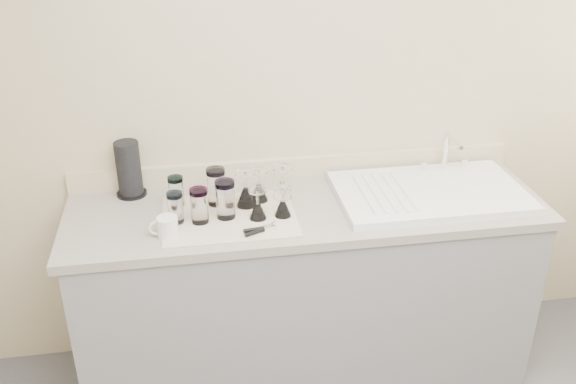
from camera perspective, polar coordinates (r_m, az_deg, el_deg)
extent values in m
cube|color=tan|center=(2.89, 0.70, 7.70)|extent=(3.50, 0.04, 2.50)
cube|color=slate|center=(3.01, 1.61, -9.12)|extent=(2.00, 0.60, 0.86)
cube|color=gray|center=(2.77, 1.73, -1.60)|extent=(2.06, 0.62, 0.04)
cube|color=white|center=(2.90, 12.48, -0.06)|extent=(0.82, 0.50, 0.03)
cylinder|color=silver|center=(3.07, 13.81, 3.61)|extent=(0.02, 0.02, 0.18)
cylinder|color=silver|center=(2.97, 14.55, 4.40)|extent=(0.02, 0.16, 0.02)
cylinder|color=silver|center=(3.06, 11.94, 2.31)|extent=(0.03, 0.03, 0.04)
cylinder|color=silver|center=(3.14, 15.36, 2.53)|extent=(0.03, 0.03, 0.04)
cube|color=silver|center=(2.68, -5.23, -2.20)|extent=(0.55, 0.42, 0.01)
cylinder|color=white|center=(2.77, -9.90, -0.08)|extent=(0.06, 0.06, 0.11)
cylinder|color=teal|center=(2.74, -10.01, 1.14)|extent=(0.07, 0.07, 0.02)
cylinder|color=white|center=(2.75, -6.38, 0.29)|extent=(0.08, 0.08, 0.14)
cylinder|color=#A28AD8|center=(2.71, -6.47, 1.82)|extent=(0.08, 0.08, 0.02)
cylinder|color=white|center=(2.63, -9.96, -1.53)|extent=(0.06, 0.06, 0.11)
cylinder|color=#357ED8|center=(2.60, -10.08, -0.26)|extent=(0.07, 0.07, 0.02)
cylinder|color=white|center=(2.62, -7.87, -1.40)|extent=(0.07, 0.07, 0.13)
cylinder|color=#D016A9|center=(2.58, -7.98, 0.04)|extent=(0.07, 0.07, 0.02)
cylinder|color=white|center=(2.64, -5.58, -0.85)|extent=(0.08, 0.08, 0.14)
cylinder|color=#673BB1|center=(2.60, -5.66, 0.74)|extent=(0.08, 0.08, 0.02)
cone|color=white|center=(2.77, -2.60, -0.03)|extent=(0.08, 0.08, 0.07)
cylinder|color=white|center=(2.75, -2.63, 1.20)|extent=(0.01, 0.01, 0.06)
cylinder|color=white|center=(2.73, -2.65, 1.84)|extent=(0.08, 0.08, 0.01)
cone|color=white|center=(2.79, -0.49, 0.21)|extent=(0.08, 0.08, 0.08)
cylinder|color=white|center=(2.76, -0.50, 1.49)|extent=(0.01, 0.01, 0.06)
cylinder|color=white|center=(2.75, -0.50, 2.15)|extent=(0.08, 0.08, 0.01)
cone|color=white|center=(2.64, -2.70, -1.68)|extent=(0.07, 0.07, 0.07)
cylinder|color=white|center=(2.61, -2.73, -0.50)|extent=(0.01, 0.01, 0.05)
cylinder|color=white|center=(2.59, -2.74, 0.11)|extent=(0.07, 0.07, 0.01)
cone|color=white|center=(2.65, -0.47, -1.46)|extent=(0.07, 0.07, 0.07)
cylinder|color=white|center=(2.62, -0.47, -0.30)|extent=(0.01, 0.01, 0.05)
cylinder|color=white|center=(2.61, -0.48, 0.29)|extent=(0.07, 0.07, 0.01)
cone|color=white|center=(2.73, -3.75, -0.42)|extent=(0.09, 0.09, 0.08)
cylinder|color=white|center=(2.70, -3.80, 0.96)|extent=(0.01, 0.01, 0.07)
cylinder|color=white|center=(2.68, -3.82, 1.67)|extent=(0.09, 0.09, 0.01)
cube|color=silver|center=(2.57, -1.65, -3.16)|extent=(0.06, 0.04, 0.02)
cylinder|color=black|center=(2.54, -2.79, -3.54)|extent=(0.10, 0.06, 0.02)
cylinder|color=black|center=(2.56, -2.84, -3.33)|extent=(0.11, 0.03, 0.02)
cylinder|color=silver|center=(2.56, -10.65, -3.07)|extent=(0.08, 0.08, 0.08)
torus|color=silver|center=(2.56, -11.60, -3.15)|extent=(0.06, 0.01, 0.06)
cylinder|color=black|center=(2.93, -13.71, -0.11)|extent=(0.13, 0.13, 0.01)
cylinder|color=black|center=(2.88, -13.98, 2.09)|extent=(0.11, 0.11, 0.24)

